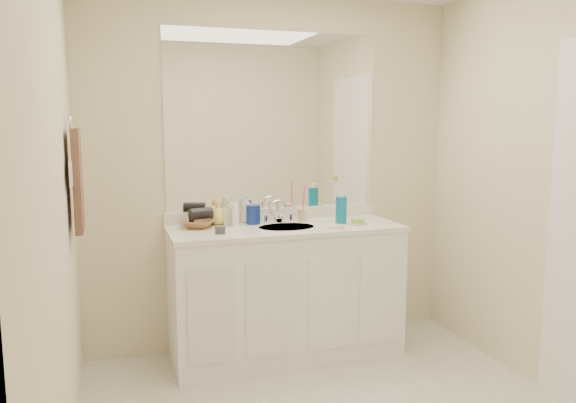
# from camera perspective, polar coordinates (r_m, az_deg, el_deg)

# --- Properties ---
(wall_back) EXTENTS (2.60, 0.02, 2.40)m
(wall_back) POSITION_cam_1_polar(r_m,az_deg,el_deg) (3.89, -1.48, 2.83)
(wall_back) COLOR beige
(wall_back) RESTS_ON floor
(wall_front) EXTENTS (2.60, 0.02, 2.40)m
(wall_front) POSITION_cam_1_polar(r_m,az_deg,el_deg) (1.61, 26.03, -5.69)
(wall_front) COLOR beige
(wall_front) RESTS_ON floor
(wall_left) EXTENTS (0.02, 2.60, 2.40)m
(wall_left) POSITION_cam_1_polar(r_m,az_deg,el_deg) (2.45, -22.45, -0.95)
(wall_left) COLOR beige
(wall_left) RESTS_ON floor
(wall_right) EXTENTS (0.02, 2.60, 2.40)m
(wall_right) POSITION_cam_1_polar(r_m,az_deg,el_deg) (3.42, 26.69, 1.23)
(wall_right) COLOR beige
(wall_right) RESTS_ON floor
(vanity_cabinet) EXTENTS (1.50, 0.55, 0.85)m
(vanity_cabinet) POSITION_cam_1_polar(r_m,az_deg,el_deg) (3.79, -0.24, -9.30)
(vanity_cabinet) COLOR white
(vanity_cabinet) RESTS_ON floor
(countertop) EXTENTS (1.52, 0.57, 0.03)m
(countertop) POSITION_cam_1_polar(r_m,az_deg,el_deg) (3.68, -0.24, -2.75)
(countertop) COLOR white
(countertop) RESTS_ON vanity_cabinet
(backsplash) EXTENTS (1.52, 0.03, 0.08)m
(backsplash) POSITION_cam_1_polar(r_m,az_deg,el_deg) (3.91, -1.40, -1.27)
(backsplash) COLOR white
(backsplash) RESTS_ON countertop
(sink_basin) EXTENTS (0.37, 0.37, 0.02)m
(sink_basin) POSITION_cam_1_polar(r_m,az_deg,el_deg) (3.66, -0.15, -2.76)
(sink_basin) COLOR #BCB0A5
(sink_basin) RESTS_ON countertop
(faucet) EXTENTS (0.02, 0.02, 0.11)m
(faucet) POSITION_cam_1_polar(r_m,az_deg,el_deg) (3.82, -0.97, -1.28)
(faucet) COLOR silver
(faucet) RESTS_ON countertop
(mirror) EXTENTS (1.48, 0.01, 1.20)m
(mirror) POSITION_cam_1_polar(r_m,az_deg,el_deg) (3.87, -1.47, 8.14)
(mirror) COLOR white
(mirror) RESTS_ON wall_back
(blue_mug) EXTENTS (0.11, 0.11, 0.13)m
(blue_mug) POSITION_cam_1_polar(r_m,az_deg,el_deg) (3.75, -3.54, -1.32)
(blue_mug) COLOR navy
(blue_mug) RESTS_ON countertop
(tan_cup) EXTENTS (0.08, 0.08, 0.09)m
(tan_cup) POSITION_cam_1_polar(r_m,az_deg,el_deg) (3.84, 1.46, -1.40)
(tan_cup) COLOR beige
(tan_cup) RESTS_ON countertop
(toothbrush) EXTENTS (0.02, 0.04, 0.19)m
(toothbrush) POSITION_cam_1_polar(r_m,az_deg,el_deg) (3.83, 1.61, 0.19)
(toothbrush) COLOR #F640A2
(toothbrush) RESTS_ON tan_cup
(mouthwash_bottle) EXTENTS (0.10, 0.10, 0.18)m
(mouthwash_bottle) POSITION_cam_1_polar(r_m,az_deg,el_deg) (3.79, 5.43, -0.85)
(mouthwash_bottle) COLOR #0B6B8F
(mouthwash_bottle) RESTS_ON countertop
(soap_dish) EXTENTS (0.12, 0.11, 0.01)m
(soap_dish) POSITION_cam_1_polar(r_m,az_deg,el_deg) (3.75, 7.10, -2.26)
(soap_dish) COLOR silver
(soap_dish) RESTS_ON countertop
(green_soap) EXTENTS (0.07, 0.05, 0.03)m
(green_soap) POSITION_cam_1_polar(r_m,az_deg,el_deg) (3.75, 7.11, -1.99)
(green_soap) COLOR #92D533
(green_soap) RESTS_ON soap_dish
(orange_comb) EXTENTS (0.11, 0.02, 0.00)m
(orange_comb) POSITION_cam_1_polar(r_m,az_deg,el_deg) (3.62, 4.89, -2.69)
(orange_comb) COLOR orange
(orange_comb) RESTS_ON countertop
(dark_jar) EXTENTS (0.07, 0.07, 0.05)m
(dark_jar) POSITION_cam_1_polar(r_m,az_deg,el_deg) (3.46, -6.90, -2.88)
(dark_jar) COLOR #393B41
(dark_jar) RESTS_ON countertop
(extra_white_bottle) EXTENTS (0.05, 0.05, 0.15)m
(extra_white_bottle) POSITION_cam_1_polar(r_m,az_deg,el_deg) (3.68, -5.40, -1.34)
(extra_white_bottle) COLOR white
(extra_white_bottle) RESTS_ON countertop
(soap_bottle_white) EXTENTS (0.07, 0.07, 0.18)m
(soap_bottle_white) POSITION_cam_1_polar(r_m,az_deg,el_deg) (3.80, -4.26, -0.76)
(soap_bottle_white) COLOR white
(soap_bottle_white) RESTS_ON countertop
(soap_bottle_cream) EXTENTS (0.08, 0.08, 0.16)m
(soap_bottle_cream) POSITION_cam_1_polar(r_m,az_deg,el_deg) (3.75, -6.07, -1.09)
(soap_bottle_cream) COLOR beige
(soap_bottle_cream) RESTS_ON countertop
(soap_bottle_yellow) EXTENTS (0.15, 0.15, 0.15)m
(soap_bottle_yellow) POSITION_cam_1_polar(r_m,az_deg,el_deg) (3.75, -7.12, -1.18)
(soap_bottle_yellow) COLOR #FDCE62
(soap_bottle_yellow) RESTS_ON countertop
(wicker_basket) EXTENTS (0.27, 0.27, 0.05)m
(wicker_basket) POSITION_cam_1_polar(r_m,az_deg,el_deg) (3.67, -9.14, -2.22)
(wicker_basket) COLOR brown
(wicker_basket) RESTS_ON countertop
(hair_dryer) EXTENTS (0.16, 0.11, 0.07)m
(hair_dryer) POSITION_cam_1_polar(r_m,az_deg,el_deg) (3.66, -8.86, -1.22)
(hair_dryer) COLOR black
(hair_dryer) RESTS_ON wicker_basket
(towel_ring) EXTENTS (0.01, 0.11, 0.11)m
(towel_ring) POSITION_cam_1_polar(r_m,az_deg,el_deg) (3.19, -21.21, 7.41)
(towel_ring) COLOR silver
(towel_ring) RESTS_ON wall_left
(hand_towel) EXTENTS (0.04, 0.32, 0.55)m
(hand_towel) POSITION_cam_1_polar(r_m,az_deg,el_deg) (3.21, -20.58, 2.07)
(hand_towel) COLOR #452E25
(hand_towel) RESTS_ON towel_ring
(switch_plate) EXTENTS (0.01, 0.08, 0.13)m
(switch_plate) POSITION_cam_1_polar(r_m,az_deg,el_deg) (3.01, -21.21, 2.62)
(switch_plate) COLOR white
(switch_plate) RESTS_ON wall_left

